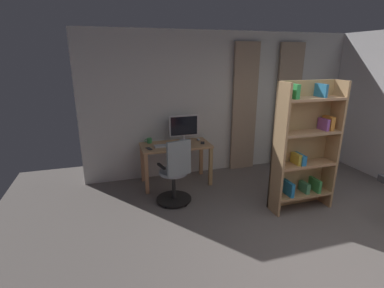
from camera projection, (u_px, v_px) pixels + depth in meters
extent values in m
plane|color=slate|center=(327.00, 266.00, 3.17)|extent=(7.92, 7.92, 0.00)
cube|color=silver|center=(223.00, 104.00, 5.55)|extent=(5.36, 0.10, 2.68)
cube|color=tan|center=(287.00, 106.00, 5.87)|extent=(0.53, 0.06, 2.49)
cube|color=tan|center=(244.00, 108.00, 5.59)|extent=(0.51, 0.06, 2.49)
cube|color=tan|center=(176.00, 145.00, 5.02)|extent=(1.21, 0.60, 0.04)
cube|color=tan|center=(211.00, 167.00, 5.05)|extent=(0.06, 0.06, 0.70)
cube|color=tan|center=(147.00, 174.00, 4.74)|extent=(0.06, 0.06, 0.70)
cube|color=tan|center=(201.00, 157.00, 5.53)|extent=(0.06, 0.06, 0.70)
cube|color=tan|center=(142.00, 163.00, 5.22)|extent=(0.06, 0.06, 0.70)
cylinder|color=black|center=(174.00, 199.00, 4.57)|extent=(0.56, 0.56, 0.02)
sphere|color=black|center=(188.00, 196.00, 4.69)|extent=(0.05, 0.05, 0.05)
sphere|color=black|center=(172.00, 192.00, 4.81)|extent=(0.05, 0.05, 0.05)
sphere|color=black|center=(158.00, 199.00, 4.60)|extent=(0.05, 0.05, 0.05)
sphere|color=black|center=(166.00, 207.00, 4.35)|extent=(0.05, 0.05, 0.05)
sphere|color=black|center=(186.00, 205.00, 4.40)|extent=(0.05, 0.05, 0.05)
cylinder|color=black|center=(174.00, 186.00, 4.50)|extent=(0.06, 0.06, 0.44)
cylinder|color=gray|center=(173.00, 172.00, 4.43)|extent=(0.52, 0.52, 0.05)
cube|color=gray|center=(179.00, 158.00, 4.18)|extent=(0.38, 0.13, 0.53)
cube|color=black|center=(161.00, 166.00, 4.30)|extent=(0.09, 0.24, 0.03)
cube|color=black|center=(185.00, 162.00, 4.48)|extent=(0.09, 0.24, 0.03)
cylinder|color=silver|center=(184.00, 140.00, 5.24)|extent=(0.18, 0.18, 0.01)
cylinder|color=silver|center=(184.00, 138.00, 5.23)|extent=(0.04, 0.04, 0.08)
cube|color=silver|center=(184.00, 126.00, 5.16)|extent=(0.54, 0.03, 0.38)
cube|color=black|center=(184.00, 126.00, 5.15)|extent=(0.49, 0.01, 0.34)
cube|color=#B7BCC1|center=(166.00, 146.00, 4.91)|extent=(0.42, 0.14, 0.02)
ellipsoid|color=#B7BCC1|center=(198.00, 139.00, 5.25)|extent=(0.06, 0.10, 0.04)
cube|color=#232328|center=(149.00, 149.00, 4.77)|extent=(0.10, 0.16, 0.01)
cube|color=black|center=(203.00, 143.00, 5.09)|extent=(0.11, 0.16, 0.01)
cylinder|color=#3D9951|center=(149.00, 141.00, 5.09)|extent=(0.09, 0.09, 0.09)
torus|color=#3D9951|center=(146.00, 141.00, 5.07)|extent=(0.06, 0.01, 0.06)
cube|color=tan|center=(332.00, 146.00, 4.23)|extent=(0.04, 0.30, 1.91)
cube|color=tan|center=(279.00, 151.00, 3.98)|extent=(0.04, 0.30, 1.91)
cube|color=tan|center=(300.00, 146.00, 4.22)|extent=(0.95, 0.04, 1.91)
cube|color=tan|center=(301.00, 193.00, 4.32)|extent=(0.88, 0.30, 0.04)
cube|color=tan|center=(304.00, 164.00, 4.17)|extent=(0.88, 0.30, 0.04)
cube|color=tan|center=(308.00, 132.00, 4.03)|extent=(0.88, 0.30, 0.04)
cube|color=tan|center=(312.00, 99.00, 3.89)|extent=(0.88, 0.30, 0.04)
cube|color=#247FC0|center=(288.00, 188.00, 4.21)|extent=(0.05, 0.26, 0.21)
cube|color=#277ABC|center=(299.00, 159.00, 4.12)|extent=(0.07, 0.25, 0.15)
cube|color=#9450A7|center=(324.00, 124.00, 4.07)|extent=(0.05, 0.19, 0.17)
cube|color=teal|center=(321.00, 90.00, 3.89)|extent=(0.04, 0.23, 0.18)
cube|color=green|center=(314.00, 184.00, 4.35)|extent=(0.05, 0.26, 0.19)
cube|color=gold|center=(296.00, 159.00, 4.11)|extent=(0.06, 0.20, 0.15)
cube|color=orange|center=(328.00, 123.00, 4.09)|extent=(0.06, 0.19, 0.20)
cube|color=green|center=(293.00, 91.00, 3.77)|extent=(0.06, 0.25, 0.19)
cube|color=#468D5D|center=(304.00, 187.00, 4.30)|extent=(0.06, 0.20, 0.15)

